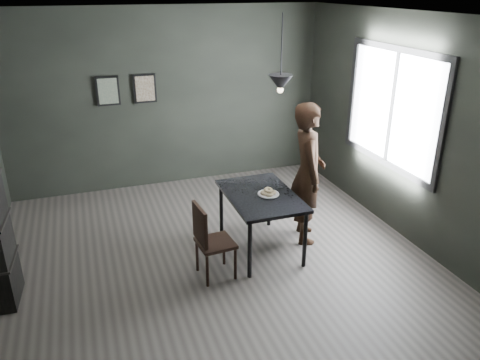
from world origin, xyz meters
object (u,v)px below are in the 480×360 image
object	(u,v)px
cafe_table	(261,200)
woman	(308,173)
white_plate	(268,195)
wood_chair	(209,237)
pendant_lamp	(280,83)

from	to	relation	value
cafe_table	woman	world-z (taller)	woman
cafe_table	woman	xyz separation A→B (m)	(0.65, 0.08, 0.23)
white_plate	wood_chair	world-z (taller)	wood_chair
pendant_lamp	cafe_table	bearing A→B (deg)	-158.20
cafe_table	woman	size ratio (longest dim) A/B	0.67
cafe_table	wood_chair	bearing A→B (deg)	-153.63
cafe_table	woman	distance (m)	0.70
cafe_table	wood_chair	xyz separation A→B (m)	(-0.76, -0.38, -0.16)
white_plate	pendant_lamp	distance (m)	1.32
white_plate	woman	distance (m)	0.61
cafe_table	pendant_lamp	distance (m)	1.41
cafe_table	pendant_lamp	size ratio (longest dim) A/B	1.39
wood_chair	woman	bearing A→B (deg)	12.88
cafe_table	wood_chair	size ratio (longest dim) A/B	1.34
cafe_table	white_plate	size ratio (longest dim) A/B	5.22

